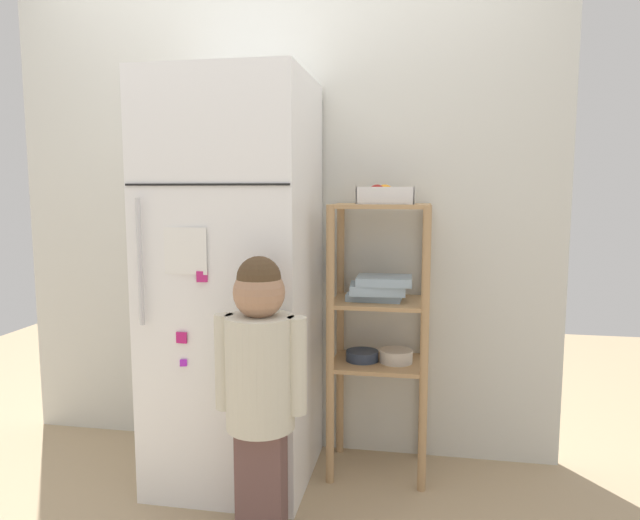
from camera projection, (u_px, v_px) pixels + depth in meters
name	position (u px, v px, depth m)	size (l,w,h in m)	color
ground_plane	(260.00, 477.00, 2.58)	(6.00, 6.00, 0.00)	tan
kitchen_wall_back	(279.00, 222.00, 2.81)	(2.71, 0.03, 2.27)	silver
refrigerator	(235.00, 283.00, 2.51)	(0.67, 0.68, 1.77)	white
child_standing	(260.00, 371.00, 2.05)	(0.34, 0.25, 1.06)	brown
pantry_shelf_unit	(380.00, 313.00, 2.57)	(0.44, 0.34, 1.23)	tan
fruit_bin	(384.00, 195.00, 2.49)	(0.25, 0.14, 0.09)	white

